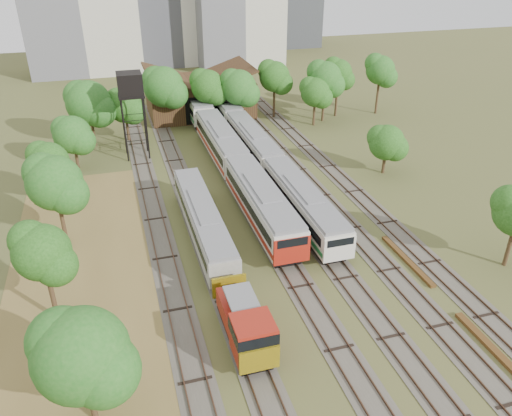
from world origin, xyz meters
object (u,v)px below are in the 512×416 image
object	(u,v)px
railcar_green_set	(253,143)
shunter_locomotive	(246,326)
railcar_red_set	(239,170)
water_tower	(130,87)

from	to	relation	value
railcar_green_set	shunter_locomotive	distance (m)	34.06
railcar_red_set	water_tower	bearing A→B (deg)	129.02
railcar_green_set	water_tower	distance (m)	16.54
shunter_locomotive	railcar_green_set	bearing A→B (deg)	72.93
railcar_red_set	railcar_green_set	size ratio (longest dim) A/B	0.66
railcar_red_set	railcar_green_set	bearing A→B (deg)	63.60
water_tower	railcar_green_set	bearing A→B (deg)	-17.69
water_tower	railcar_red_set	bearing A→B (deg)	-50.98
shunter_locomotive	water_tower	world-z (taller)	water_tower
railcar_red_set	shunter_locomotive	bearing A→B (deg)	-103.76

